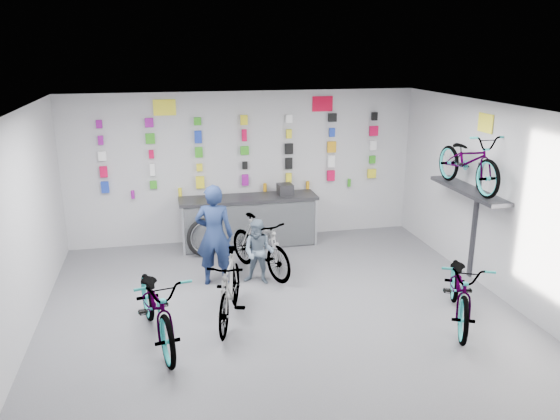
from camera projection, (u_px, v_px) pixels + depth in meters
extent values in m
plane|color=#515156|center=(290.00, 331.00, 7.63)|extent=(8.00, 8.00, 0.00)
plane|color=white|center=(292.00, 116.00, 6.77)|extent=(8.00, 8.00, 0.00)
plane|color=silver|center=(244.00, 167.00, 10.94)|extent=(7.00, 0.00, 7.00)
plane|color=silver|center=(5.00, 250.00, 6.48)|extent=(0.00, 8.00, 8.00)
plane|color=silver|center=(525.00, 213.00, 7.92)|extent=(0.00, 8.00, 8.00)
cube|color=black|center=(249.00, 224.00, 10.82)|extent=(2.60, 0.60, 0.90)
cube|color=silver|center=(251.00, 227.00, 10.53)|extent=(2.60, 0.02, 0.90)
cube|color=silver|center=(183.00, 232.00, 10.26)|extent=(0.04, 0.04, 0.96)
cube|color=silver|center=(316.00, 222.00, 10.80)|extent=(0.04, 0.04, 0.96)
cube|color=black|center=(248.00, 198.00, 10.67)|extent=(2.70, 0.66, 0.06)
cube|color=#1A37B0|center=(105.00, 187.00, 10.39)|extent=(0.14, 0.06, 0.22)
cube|color=green|center=(153.00, 185.00, 10.58)|extent=(0.13, 0.06, 0.15)
cube|color=yellow|center=(200.00, 182.00, 10.76)|extent=(0.16, 0.06, 0.24)
cube|color=#8B1186|center=(245.00, 180.00, 10.95)|extent=(0.13, 0.06, 0.22)
cube|color=yellow|center=(289.00, 178.00, 11.13)|extent=(0.11, 0.06, 0.19)
cube|color=#CA073A|center=(331.00, 176.00, 11.32)|extent=(0.16, 0.06, 0.22)
cube|color=yellow|center=(372.00, 173.00, 11.50)|extent=(0.18, 0.06, 0.19)
cube|color=#CA073A|center=(104.00, 172.00, 10.30)|extent=(0.14, 0.06, 0.21)
cube|color=white|center=(152.00, 170.00, 10.49)|extent=(0.09, 0.06, 0.24)
cube|color=yellow|center=(199.00, 167.00, 10.67)|extent=(0.11, 0.06, 0.14)
cube|color=black|center=(245.00, 165.00, 10.86)|extent=(0.10, 0.06, 0.15)
cube|color=black|center=(289.00, 163.00, 11.05)|extent=(0.14, 0.06, 0.23)
cube|color=white|center=(331.00, 161.00, 11.23)|extent=(0.14, 0.06, 0.24)
cube|color=green|center=(372.00, 160.00, 11.42)|extent=(0.12, 0.06, 0.16)
cube|color=white|center=(102.00, 156.00, 10.22)|extent=(0.14, 0.06, 0.17)
cube|color=#CA073A|center=(151.00, 154.00, 10.40)|extent=(0.09, 0.06, 0.16)
cube|color=green|center=(199.00, 152.00, 10.59)|extent=(0.15, 0.06, 0.20)
cube|color=green|center=(245.00, 150.00, 10.77)|extent=(0.16, 0.06, 0.17)
cube|color=black|center=(289.00, 149.00, 10.96)|extent=(0.17, 0.06, 0.21)
cube|color=orange|center=(332.00, 147.00, 11.14)|extent=(0.17, 0.06, 0.23)
cube|color=white|center=(373.00, 145.00, 11.33)|extent=(0.14, 0.06, 0.20)
cube|color=#8B1186|center=(101.00, 140.00, 10.13)|extent=(0.09, 0.06, 0.17)
cube|color=green|center=(150.00, 139.00, 10.32)|extent=(0.17, 0.06, 0.19)
cube|color=#1A37B0|center=(198.00, 137.00, 10.50)|extent=(0.13, 0.06, 0.24)
cube|color=#CA073A|center=(244.00, 135.00, 10.69)|extent=(0.09, 0.06, 0.23)
cube|color=yellow|center=(289.00, 134.00, 10.87)|extent=(0.11, 0.06, 0.18)
cube|color=#1A37B0|center=(332.00, 132.00, 11.06)|extent=(0.11, 0.06, 0.18)
cube|color=#CA073A|center=(374.00, 131.00, 11.24)|extent=(0.18, 0.06, 0.20)
cube|color=#8B1186|center=(99.00, 124.00, 10.04)|extent=(0.11, 0.06, 0.15)
cube|color=#8B1186|center=(149.00, 123.00, 10.23)|extent=(0.16, 0.06, 0.17)
cube|color=green|center=(197.00, 121.00, 10.41)|extent=(0.14, 0.06, 0.15)
cube|color=yellow|center=(244.00, 120.00, 10.60)|extent=(0.14, 0.06, 0.19)
cube|color=white|center=(289.00, 119.00, 10.79)|extent=(0.13, 0.06, 0.16)
cube|color=black|center=(332.00, 117.00, 10.97)|extent=(0.17, 0.06, 0.17)
cube|color=black|center=(374.00, 116.00, 11.16)|extent=(0.12, 0.06, 0.17)
cylinder|color=#8B1186|center=(133.00, 195.00, 10.52)|extent=(0.07, 0.07, 0.16)
cylinder|color=yellow|center=(180.00, 192.00, 10.71)|extent=(0.07, 0.07, 0.16)
cylinder|color=orange|center=(265.00, 187.00, 11.06)|extent=(0.07, 0.07, 0.16)
cylinder|color=orange|center=(308.00, 185.00, 11.24)|extent=(0.07, 0.07, 0.16)
cylinder|color=green|center=(349.00, 183.00, 11.43)|extent=(0.07, 0.07, 0.16)
cube|color=#333338|center=(468.00, 190.00, 8.99)|extent=(0.38, 1.90, 0.06)
cube|color=#333338|center=(475.00, 221.00, 9.18)|extent=(0.04, 0.10, 2.00)
cube|color=#FFF230|center=(165.00, 107.00, 10.26)|extent=(0.42, 0.02, 0.30)
cube|color=red|center=(323.00, 104.00, 10.90)|extent=(0.42, 0.02, 0.30)
cube|color=#FFF230|center=(485.00, 123.00, 8.71)|extent=(0.02, 0.40, 0.30)
imported|color=gray|center=(157.00, 305.00, 7.24)|extent=(1.09, 2.13, 1.07)
imported|color=gray|center=(230.00, 288.00, 7.80)|extent=(0.95, 1.78, 1.03)
imported|color=gray|center=(461.00, 288.00, 7.80)|extent=(1.43, 2.06, 1.03)
imported|color=gray|center=(260.00, 245.00, 9.45)|extent=(1.16, 1.75, 1.03)
imported|color=gray|center=(469.00, 160.00, 8.83)|extent=(0.63, 1.80, 0.95)
imported|color=#18274E|center=(214.00, 235.00, 8.93)|extent=(0.70, 0.55, 1.71)
imported|color=slate|center=(259.00, 252.00, 9.05)|extent=(0.67, 0.61, 1.11)
torus|color=black|center=(205.00, 237.00, 10.31)|extent=(0.75, 0.42, 0.73)
torus|color=silver|center=(205.00, 237.00, 10.31)|extent=(0.61, 0.31, 0.59)
cube|color=black|center=(285.00, 189.00, 10.78)|extent=(0.30, 0.32, 0.22)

